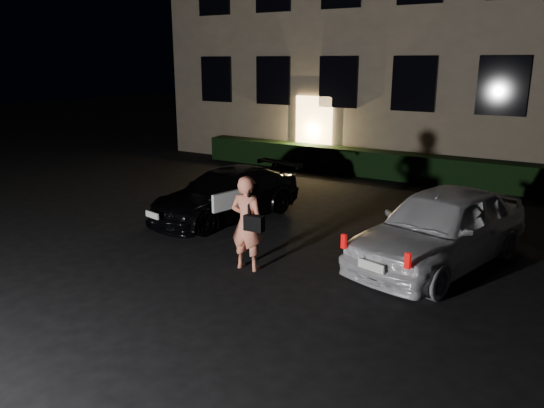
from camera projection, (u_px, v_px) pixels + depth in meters
The scene contains 5 objects.
ground at pixel (188, 302), 8.43m from camera, with size 80.00×80.00×0.00m, color black.
hedge at pixel (404, 167), 16.92m from camera, with size 15.00×0.70×0.85m, color black.
sedan at pixel (226, 194), 12.78m from camera, with size 2.44×4.34×1.19m.
hatch at pixel (440, 227), 9.77m from camera, with size 2.75×4.61×1.47m.
man at pixel (247, 223), 9.53m from camera, with size 0.74×0.47×1.75m.
Camera 1 is at (5.22, -5.85, 3.71)m, focal length 35.00 mm.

